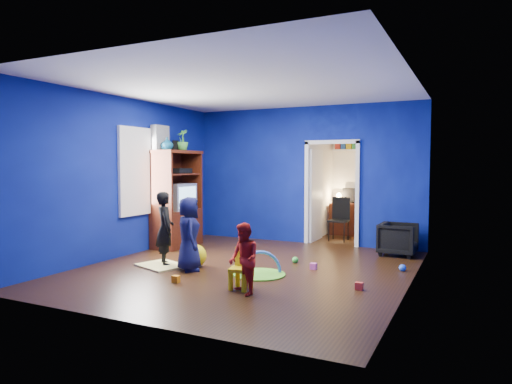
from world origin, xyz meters
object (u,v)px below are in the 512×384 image
at_px(study_desk, 349,219).
at_px(tv_armoire, 177,199).
at_px(child_black, 165,229).
at_px(child_navy, 189,234).
at_px(vase, 167,144).
at_px(armchair, 398,239).
at_px(kid_chair, 241,271).
at_px(folding_chair, 339,220).
at_px(hopper_ball, 195,256).
at_px(crt_tv, 178,197).
at_px(play_mat, 259,274).
at_px(toddler_red, 244,259).

bearing_deg(study_desk, tv_armoire, -132.48).
bearing_deg(child_black, child_navy, -151.16).
relative_size(child_black, child_navy, 1.05).
height_order(vase, tv_armoire, vase).
distance_m(armchair, child_black, 4.23).
relative_size(kid_chair, study_desk, 0.57).
bearing_deg(child_navy, vase, 6.68).
distance_m(child_black, child_navy, 0.59).
bearing_deg(study_desk, folding_chair, -90.00).
height_order(vase, hopper_ball, vase).
bearing_deg(armchair, child_black, 129.07).
relative_size(child_black, crt_tv, 1.76).
bearing_deg(tv_armoire, study_desk, 47.52).
bearing_deg(study_desk, armchair, -55.29).
bearing_deg(vase, hopper_ball, -39.31).
bearing_deg(child_black, crt_tv, -18.82).
relative_size(child_navy, study_desk, 1.33).
height_order(hopper_ball, play_mat, hopper_ball).
bearing_deg(crt_tv, kid_chair, -40.98).
bearing_deg(armchair, vase, 109.14).
relative_size(child_navy, play_mat, 1.47).
bearing_deg(crt_tv, armchair, 13.44).
relative_size(study_desk, folding_chair, 0.96).
xyz_separation_m(child_navy, kid_chair, (1.24, -0.60, -0.34)).
distance_m(crt_tv, play_mat, 3.09).
height_order(child_black, vase, vase).
distance_m(child_navy, study_desk, 4.94).
relative_size(vase, crt_tv, 0.36).
bearing_deg(child_navy, armchair, -85.50).
distance_m(armchair, tv_armoire, 4.40).
relative_size(armchair, child_black, 0.54).
relative_size(kid_chair, folding_chair, 0.54).
height_order(armchair, child_black, child_black).
distance_m(vase, hopper_ball, 2.61).
distance_m(vase, study_desk, 4.70).
xyz_separation_m(toddler_red, play_mat, (-0.26, 1.02, -0.45)).
bearing_deg(study_desk, kid_chair, -91.39).
xyz_separation_m(armchair, folding_chair, (-1.43, 1.10, 0.16)).
height_order(tv_armoire, crt_tv, tv_armoire).
bearing_deg(kid_chair, tv_armoire, 126.88).
distance_m(crt_tv, study_desk, 4.17).
relative_size(toddler_red, crt_tv, 1.32).
distance_m(child_black, folding_chair, 4.13).
bearing_deg(child_navy, study_desk, -55.44).
bearing_deg(play_mat, armchair, 56.00).
height_order(child_black, crt_tv, crt_tv).
bearing_deg(crt_tv, vase, -97.59).
distance_m(armchair, toddler_red, 3.77).
relative_size(child_navy, hopper_ball, 3.14).
xyz_separation_m(armchair, toddler_red, (-1.41, -3.49, 0.16)).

